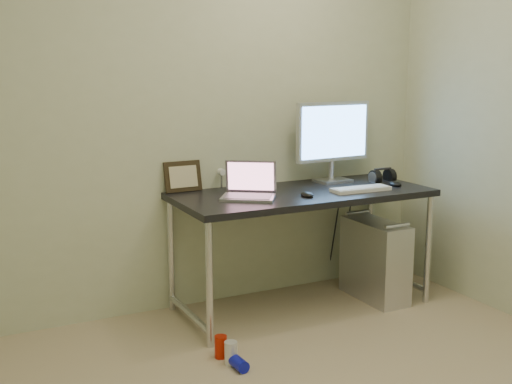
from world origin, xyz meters
name	(u,v)px	position (x,y,z in m)	size (l,w,h in m)	color
wall_back	(179,110)	(0.00, 1.75, 1.25)	(3.50, 0.02, 2.50)	beige
desk	(302,204)	(0.67, 1.40, 0.67)	(1.60, 0.70, 0.75)	black
tower_computer	(375,260)	(1.18, 1.30, 0.26)	(0.22, 0.50, 0.55)	silver
cable_a	(335,227)	(1.13, 1.70, 0.40)	(0.01, 0.01, 0.70)	black
cable_b	(347,229)	(1.22, 1.68, 0.38)	(0.01, 0.01, 0.72)	black
can_red	(221,347)	(-0.09, 0.94, 0.06)	(0.07, 0.07, 0.12)	#B91C07
can_white	(231,353)	(-0.07, 0.85, 0.06)	(0.07, 0.07, 0.12)	silver
can_blue	(239,364)	(-0.06, 0.78, 0.03)	(0.06, 0.06, 0.12)	#1016C1
laptop	(249,189)	(0.29, 1.38, 0.80)	(0.39, 0.38, 0.21)	silver
monitor	(333,135)	(1.03, 1.61, 1.06)	(0.57, 0.18, 0.53)	silver
keyboard	(361,189)	(1.00, 1.24, 0.76)	(0.38, 0.12, 0.02)	white
mouse_right	(395,183)	(1.31, 1.29, 0.77)	(0.07, 0.11, 0.04)	black
mouse_left	(307,193)	(0.61, 1.24, 0.77)	(0.07, 0.11, 0.04)	black
headphones	(382,177)	(1.34, 1.46, 0.78)	(0.17, 0.10, 0.11)	black
picture_frame	(183,176)	(0.01, 1.72, 0.84)	(0.24, 0.03, 0.19)	black
webcam	(221,174)	(0.26, 1.70, 0.84)	(0.05, 0.04, 0.13)	silver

